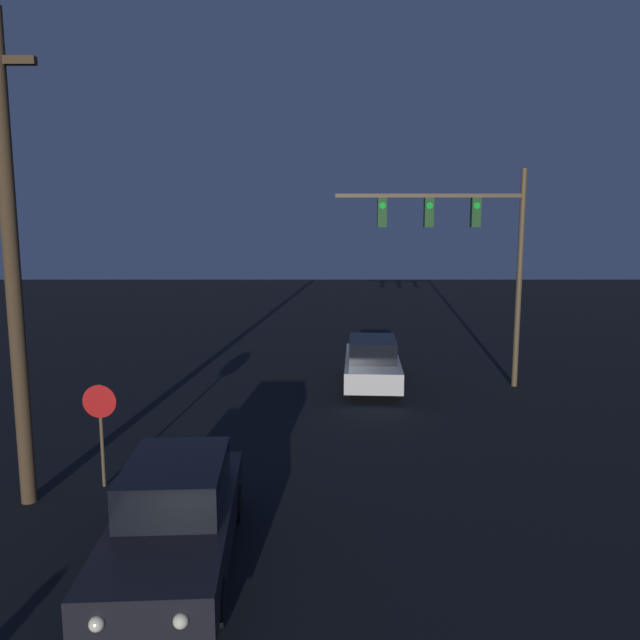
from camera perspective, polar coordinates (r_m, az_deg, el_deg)
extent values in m
cube|color=black|center=(10.12, -13.04, -18.01)|extent=(1.97, 4.75, 0.62)
cube|color=black|center=(10.06, -12.93, -14.16)|extent=(1.57, 2.20, 0.66)
cylinder|color=black|center=(8.92, -9.24, -24.12)|extent=(0.22, 0.62, 0.61)
cylinder|color=black|center=(9.21, -19.88, -23.40)|extent=(0.22, 0.62, 0.61)
cylinder|color=black|center=(11.45, -7.67, -16.29)|extent=(0.22, 0.62, 0.61)
cylinder|color=black|center=(11.68, -15.68, -16.02)|extent=(0.22, 0.62, 0.61)
sphere|color=#F9EFC6|center=(8.01, -12.55, -25.26)|extent=(0.18, 0.18, 0.18)
sphere|color=#F9EFC6|center=(8.20, -19.68, -24.67)|extent=(0.18, 0.18, 0.18)
cube|color=beige|center=(20.15, 4.86, -4.28)|extent=(1.99, 4.76, 0.62)
cube|color=black|center=(19.79, 4.90, -2.63)|extent=(1.58, 2.21, 0.66)
cylinder|color=black|center=(21.63, 2.68, -4.21)|extent=(0.22, 0.62, 0.61)
cylinder|color=black|center=(21.66, 6.85, -4.24)|extent=(0.22, 0.62, 0.61)
cylinder|color=black|center=(18.82, 2.54, -6.17)|extent=(0.22, 0.62, 0.61)
cylinder|color=black|center=(18.86, 7.35, -6.20)|extent=(0.22, 0.62, 0.61)
sphere|color=#F9EFC6|center=(22.43, 3.53, -2.77)|extent=(0.18, 0.18, 0.18)
sphere|color=#F9EFC6|center=(22.45, 5.93, -2.79)|extent=(0.18, 0.18, 0.18)
cylinder|color=brown|center=(20.56, 17.82, 3.50)|extent=(0.18, 0.18, 6.84)
cube|color=brown|center=(19.82, 10.03, 11.13)|extent=(5.79, 0.12, 0.12)
cube|color=#1E471E|center=(20.10, 14.12, 9.51)|extent=(0.28, 0.28, 0.90)
cylinder|color=green|center=(19.96, 14.24, 10.10)|extent=(0.20, 0.02, 0.20)
cube|color=#1E471E|center=(19.80, 9.99, 9.66)|extent=(0.28, 0.28, 0.90)
cylinder|color=green|center=(19.66, 10.08, 10.25)|extent=(0.20, 0.02, 0.20)
cube|color=#1E471E|center=(19.61, 5.76, 9.76)|extent=(0.28, 0.28, 0.90)
cylinder|color=green|center=(19.47, 5.82, 10.36)|extent=(0.20, 0.02, 0.20)
cylinder|color=brown|center=(13.13, -19.25, -9.97)|extent=(0.07, 0.07, 2.07)
cylinder|color=red|center=(12.91, -19.44, -7.02)|extent=(0.65, 0.03, 0.65)
cylinder|color=#4C3823|center=(12.31, -26.24, 4.27)|extent=(0.28, 0.28, 8.74)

